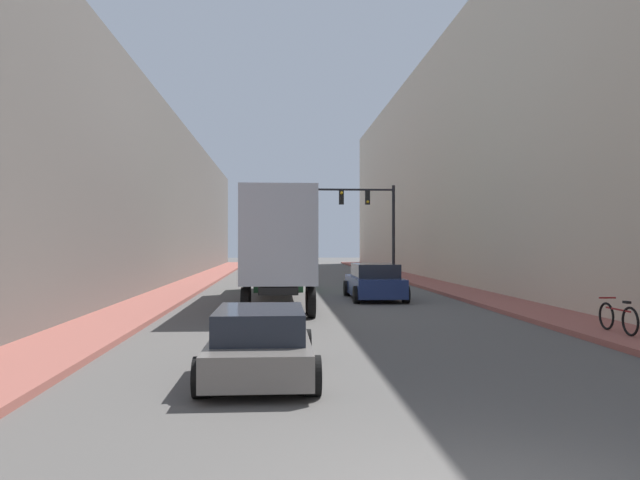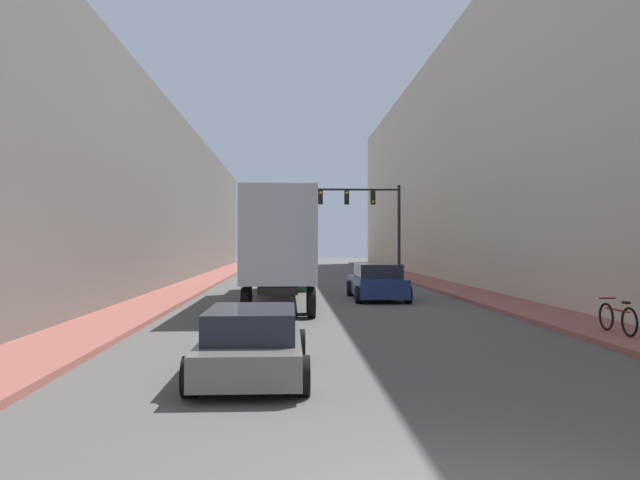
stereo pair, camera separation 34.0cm
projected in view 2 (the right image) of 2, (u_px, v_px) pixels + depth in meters
sidewalk_right at (435, 284)px, 35.75m from camera, size 2.29×80.00×0.15m
sidewalk_left at (196, 285)px, 35.08m from camera, size 2.29×80.00×0.15m
building_right at (506, 155)px, 36.00m from camera, size 6.00×80.00×15.08m
building_left at (121, 196)px, 34.90m from camera, size 6.00×80.00×10.09m
semi_truck at (281, 244)px, 25.93m from camera, size 2.43×14.58×4.24m
sedan_car at (252, 343)px, 11.25m from camera, size 1.99×4.30×1.24m
suv_car at (377, 282)px, 26.70m from camera, size 2.24×4.95×1.54m
traffic_signal_gantry at (370, 212)px, 40.12m from camera, size 6.88×0.35×6.17m
parked_bicycle at (618, 318)px, 15.54m from camera, size 0.44×1.82×0.86m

